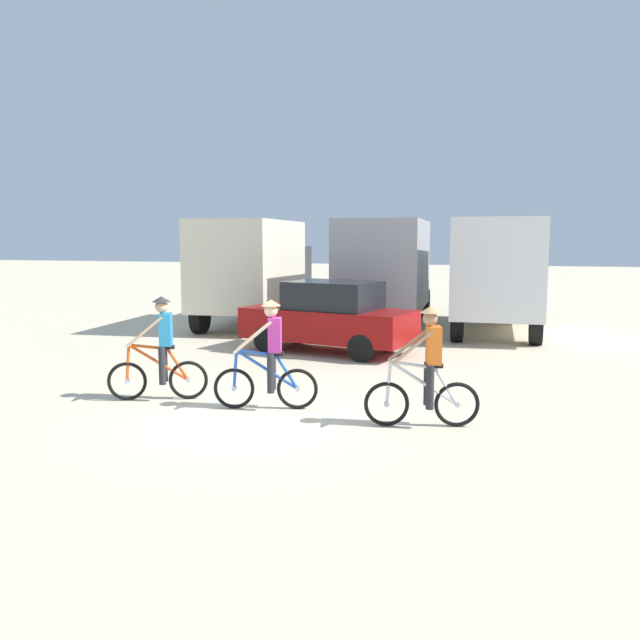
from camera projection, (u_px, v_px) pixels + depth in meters
ground_plane at (253, 416)px, 10.38m from camera, size 120.00×120.00×0.00m
box_truck_cream_rv at (255, 267)px, 21.19m from camera, size 2.87×6.91×3.35m
box_truck_grey_hauler at (387, 268)px, 20.76m from camera, size 2.70×6.86×3.35m
box_truck_avon_van at (497, 269)px, 19.54m from camera, size 2.49×6.79×3.35m
sedan_parked at (329, 317)px, 16.11m from camera, size 4.49×2.67×1.76m
cyclist_orange_shirt at (160, 352)px, 11.35m from camera, size 1.63×0.77×1.82m
cyclist_cowboy_hat at (269, 359)px, 10.74m from camera, size 1.69×0.61×1.82m
cyclist_near_camera at (426, 371)px, 9.72m from camera, size 1.69×0.62×1.82m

